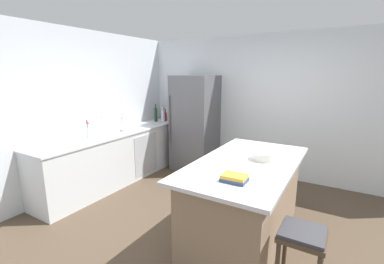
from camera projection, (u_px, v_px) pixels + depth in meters
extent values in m
plane|color=#4C3D2D|center=(207.00, 229.00, 3.30)|extent=(7.20, 7.20, 0.00)
cube|color=silver|center=(264.00, 107.00, 4.91)|extent=(6.00, 0.10, 2.60)
cube|color=silver|center=(73.00, 112.00, 4.24)|extent=(0.10, 6.00, 2.60)
cube|color=silver|center=(119.00, 157.00, 4.74)|extent=(0.61, 3.05, 0.87)
cube|color=silver|center=(117.00, 133.00, 4.64)|extent=(0.64, 3.08, 0.03)
cube|color=#B2B5BA|center=(146.00, 154.00, 4.90)|extent=(0.01, 0.60, 0.73)
cube|color=#8E755B|center=(245.00, 201.00, 3.09)|extent=(0.87, 1.74, 0.89)
cube|color=silver|center=(247.00, 163.00, 2.99)|extent=(1.03, 1.94, 0.04)
cube|color=#56565B|center=(195.00, 123.00, 5.27)|extent=(0.79, 0.72, 1.87)
cylinder|color=#4C4C51|center=(169.00, 120.00, 5.10)|extent=(0.02, 0.02, 0.93)
cylinder|color=#473828|center=(284.00, 254.00, 2.40)|extent=(0.04, 0.04, 0.61)
cube|color=#473828|center=(303.00, 236.00, 2.13)|extent=(0.36, 0.36, 0.04)
cube|color=#38383D|center=(303.00, 232.00, 2.12)|extent=(0.34, 0.34, 0.03)
cylinder|color=silver|center=(103.00, 134.00, 4.44)|extent=(0.05, 0.05, 0.02)
cylinder|color=silver|center=(102.00, 125.00, 4.41)|extent=(0.02, 0.02, 0.28)
cylinder|color=silver|center=(104.00, 118.00, 4.35)|extent=(0.14, 0.02, 0.02)
cylinder|color=silver|center=(88.00, 134.00, 4.15)|extent=(0.07, 0.07, 0.14)
cylinder|color=#4C7F3D|center=(87.00, 128.00, 4.14)|extent=(0.01, 0.03, 0.22)
sphere|color=#DB4C66|center=(87.00, 121.00, 4.11)|extent=(0.04, 0.04, 0.04)
cylinder|color=#4C7F3D|center=(87.00, 129.00, 4.12)|extent=(0.01, 0.01, 0.20)
sphere|color=#DB4C66|center=(87.00, 122.00, 4.10)|extent=(0.04, 0.04, 0.04)
cylinder|color=#4C7F3D|center=(88.00, 129.00, 4.13)|extent=(0.01, 0.04, 0.18)
sphere|color=#DB4C66|center=(88.00, 123.00, 4.11)|extent=(0.04, 0.04, 0.04)
cylinder|color=gray|center=(123.00, 131.00, 4.70)|extent=(0.14, 0.14, 0.01)
cylinder|color=white|center=(123.00, 123.00, 4.67)|extent=(0.11, 0.11, 0.26)
cylinder|color=gray|center=(122.00, 115.00, 4.64)|extent=(0.02, 0.02, 0.04)
cylinder|color=brown|center=(164.00, 115.00, 5.83)|extent=(0.07, 0.07, 0.20)
cylinder|color=brown|center=(164.00, 109.00, 5.81)|extent=(0.03, 0.03, 0.06)
cylinder|color=black|center=(164.00, 108.00, 5.80)|extent=(0.03, 0.03, 0.01)
cylinder|color=red|center=(165.00, 117.00, 5.71)|extent=(0.05, 0.05, 0.18)
cylinder|color=red|center=(165.00, 111.00, 5.68)|extent=(0.02, 0.02, 0.06)
cylinder|color=black|center=(165.00, 109.00, 5.67)|extent=(0.02, 0.02, 0.01)
cylinder|color=silver|center=(163.00, 116.00, 5.60)|extent=(0.07, 0.07, 0.25)
cylinder|color=silver|center=(163.00, 108.00, 5.57)|extent=(0.03, 0.03, 0.08)
cylinder|color=black|center=(163.00, 105.00, 5.56)|extent=(0.03, 0.03, 0.01)
cylinder|color=#19381E|center=(156.00, 115.00, 5.59)|extent=(0.07, 0.07, 0.28)
cylinder|color=#19381E|center=(155.00, 107.00, 5.56)|extent=(0.03, 0.03, 0.08)
cylinder|color=black|center=(155.00, 104.00, 5.55)|extent=(0.03, 0.03, 0.01)
cube|color=#334770|center=(234.00, 180.00, 2.44)|extent=(0.23, 0.17, 0.03)
cube|color=gold|center=(234.00, 176.00, 2.43)|extent=(0.23, 0.17, 0.03)
cylinder|color=silver|center=(264.00, 156.00, 3.04)|extent=(0.26, 0.26, 0.09)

